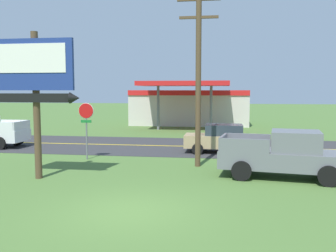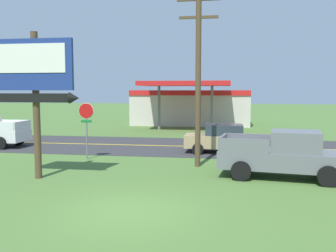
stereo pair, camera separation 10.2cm
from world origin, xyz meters
name	(u,v)px [view 1 (the left image)]	position (x,y,z in m)	size (l,w,h in m)	color
ground_plane	(129,211)	(0.00, 0.00, 0.00)	(180.00, 180.00, 0.00)	#4C7033
road_asphalt	(179,146)	(0.00, 13.00, 0.01)	(140.00, 8.00, 0.02)	#333335
road_centre_line	(179,146)	(0.00, 13.00, 0.02)	(126.00, 0.20, 0.01)	gold
motel_sign	(36,79)	(-4.63, 3.39, 4.07)	(3.58, 0.54, 5.93)	brown
stop_sign	(86,121)	(-4.26, 7.82, 2.03)	(0.80, 0.08, 2.95)	slate
utility_pole	(198,73)	(1.59, 6.93, 4.43)	(2.00, 0.26, 8.24)	brown
gas_station	(190,106)	(-0.73, 28.53, 1.94)	(12.00, 11.50, 4.40)	beige
pickup_grey_parked_on_lawn	(285,155)	(5.32, 5.10, 0.96)	(5.43, 2.79, 1.96)	slate
car_tan_near_lane	(222,138)	(2.70, 11.00, 0.83)	(4.20, 2.00, 1.64)	tan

